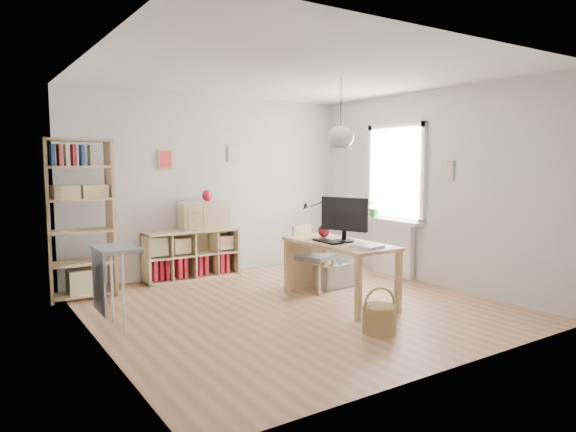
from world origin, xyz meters
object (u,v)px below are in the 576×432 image
desk (339,249)px  storage_chest (329,269)px  cube_shelf (189,258)px  chair (310,254)px  tall_bookshelf (79,212)px  monitor (344,217)px  drawer_chest (204,215)px

desk → storage_chest: bearing=60.5°
cube_shelf → chair: size_ratio=1.60×
desk → tall_bookshelf: bearing=143.0°
storage_chest → chair: bearing=-172.6°
monitor → desk: bearing=142.4°
chair → storage_chest: 0.50m
cube_shelf → storage_chest: size_ratio=1.75×
chair → monitor: monitor is taller
desk → drawer_chest: size_ratio=2.08×
tall_bookshelf → drawer_chest: bearing=7.6°
tall_bookshelf → drawer_chest: size_ratio=2.77×
cube_shelf → chair: (1.07, -1.56, 0.20)m
storage_chest → drawer_chest: (-1.23, 1.41, 0.71)m
cube_shelf → drawer_chest: drawer_chest is taller
chair → desk: bearing=-117.0°
tall_bookshelf → drawer_chest: 1.82m
storage_chest → tall_bookshelf: bearing=150.7°
cube_shelf → tall_bookshelf: 1.77m
storage_chest → monitor: monitor is taller
cube_shelf → chair: bearing=-55.7°
chair → monitor: bearing=-112.3°
cube_shelf → storage_chest: (1.46, -1.45, -0.08)m
desk → chair: size_ratio=1.72×
monitor → drawer_chest: size_ratio=0.83×
chair → drawer_chest: drawer_chest is taller
storage_chest → drawer_chest: bearing=123.0°
cube_shelf → tall_bookshelf: (-1.56, -0.28, 0.79)m
desk → tall_bookshelf: (-2.59, 1.95, 0.43)m
chair → tall_bookshelf: bearing=130.9°
desk → drawer_chest: (-0.79, 2.19, 0.27)m
desk → monitor: monitor is taller
tall_bookshelf → storage_chest: 3.36m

